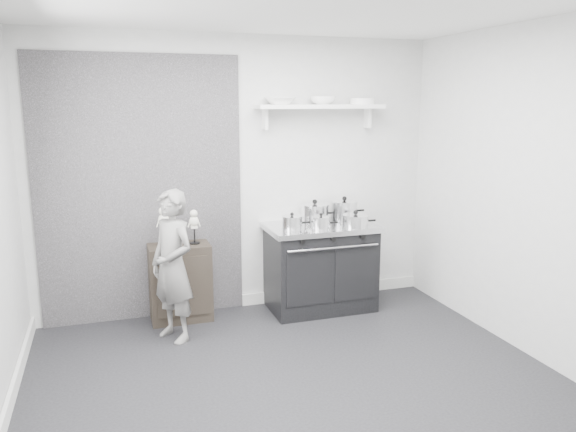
% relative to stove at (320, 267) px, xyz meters
% --- Properties ---
extents(ground, '(4.00, 4.00, 0.00)m').
position_rel_stove_xyz_m(ground, '(-0.74, -1.48, -0.44)').
color(ground, black).
rests_on(ground, ground).
extents(room_shell, '(4.02, 3.62, 2.71)m').
position_rel_stove_xyz_m(room_shell, '(-0.83, -1.33, 1.20)').
color(room_shell, '#B4B4B1').
rests_on(room_shell, ground).
extents(wall_shelf, '(1.30, 0.26, 0.24)m').
position_rel_stove_xyz_m(wall_shelf, '(0.06, 0.20, 1.57)').
color(wall_shelf, white).
rests_on(wall_shelf, room_shell).
extents(stove, '(1.08, 0.68, 0.87)m').
position_rel_stove_xyz_m(stove, '(0.00, 0.00, 0.00)').
color(stove, black).
rests_on(stove, ground).
extents(side_cabinet, '(0.57, 0.33, 0.74)m').
position_rel_stove_xyz_m(side_cabinet, '(-1.39, 0.13, -0.07)').
color(side_cabinet, black).
rests_on(side_cabinet, ground).
extents(child, '(0.52, 0.58, 1.34)m').
position_rel_stove_xyz_m(child, '(-1.50, -0.30, 0.23)').
color(child, slate).
rests_on(child, ground).
extents(pot_front_left, '(0.28, 0.20, 0.17)m').
position_rel_stove_xyz_m(pot_front_left, '(-0.34, -0.10, 0.50)').
color(pot_front_left, silver).
rests_on(pot_front_left, stove).
extents(pot_back_left, '(0.37, 0.29, 0.24)m').
position_rel_stove_xyz_m(pot_back_left, '(-0.01, 0.14, 0.52)').
color(pot_back_left, silver).
rests_on(pot_back_left, stove).
extents(pot_back_right, '(0.36, 0.27, 0.25)m').
position_rel_stove_xyz_m(pot_back_right, '(0.30, 0.12, 0.54)').
color(pot_back_right, silver).
rests_on(pot_back_right, stove).
extents(pot_front_right, '(0.34, 0.26, 0.17)m').
position_rel_stove_xyz_m(pot_front_right, '(0.28, -0.20, 0.49)').
color(pot_front_right, silver).
rests_on(pot_front_right, stove).
extents(pot_front_center, '(0.27, 0.18, 0.16)m').
position_rel_stove_xyz_m(pot_front_center, '(-0.07, -0.18, 0.50)').
color(pot_front_center, silver).
rests_on(pot_front_center, stove).
extents(skeleton_full, '(0.12, 0.08, 0.43)m').
position_rel_stove_xyz_m(skeleton_full, '(-1.52, 0.13, 0.52)').
color(skeleton_full, silver).
rests_on(skeleton_full, side_cabinet).
extents(skeleton_torso, '(0.11, 0.07, 0.38)m').
position_rel_stove_xyz_m(skeleton_torso, '(-1.24, 0.13, 0.49)').
color(skeleton_torso, silver).
rests_on(skeleton_torso, side_cabinet).
extents(bowl_large, '(0.29, 0.29, 0.07)m').
position_rel_stove_xyz_m(bowl_large, '(-0.36, 0.19, 1.64)').
color(bowl_large, white).
rests_on(bowl_large, wall_shelf).
extents(bowl_small, '(0.25, 0.25, 0.08)m').
position_rel_stove_xyz_m(bowl_small, '(0.08, 0.19, 1.64)').
color(bowl_small, white).
rests_on(bowl_small, wall_shelf).
extents(plate_stack, '(0.25, 0.25, 0.06)m').
position_rel_stove_xyz_m(plate_stack, '(0.51, 0.19, 1.63)').
color(plate_stack, white).
rests_on(plate_stack, wall_shelf).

